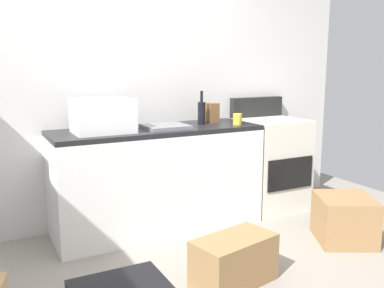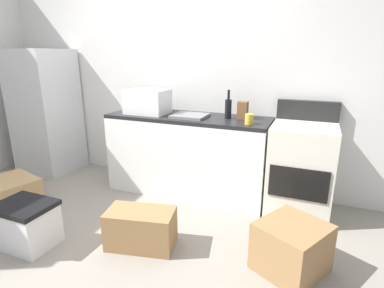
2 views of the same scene
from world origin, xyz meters
name	(u,v)px [view 1 (image 1 of 2)]	position (x,y,z in m)	size (l,w,h in m)	color
wall_back	(109,80)	(0.00, 1.55, 1.30)	(5.00, 0.10, 2.60)	silver
kitchen_counter	(158,179)	(0.30, 1.20, 0.45)	(1.80, 0.60, 0.90)	white
stove_oven	(270,162)	(1.52, 1.21, 0.47)	(0.60, 0.61, 1.10)	silver
microwave	(103,116)	(-0.18, 1.16, 1.04)	(0.46, 0.34, 0.27)	white
sink_basin	(166,127)	(0.35, 1.14, 0.92)	(0.36, 0.32, 0.03)	slate
wine_bottle	(202,112)	(0.75, 1.23, 1.01)	(0.07, 0.07, 0.30)	black
coffee_mug	(237,119)	(1.01, 1.04, 0.95)	(0.08, 0.08, 0.10)	gold
knife_block	(212,113)	(0.89, 1.28, 0.99)	(0.10, 0.10, 0.18)	brown
cardboard_box_large	(234,261)	(0.36, 0.07, 0.16)	(0.55, 0.30, 0.32)	olive
cardboard_box_small	(344,219)	(1.54, 0.24, 0.19)	(0.43, 0.46, 0.37)	olive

